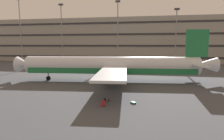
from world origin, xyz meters
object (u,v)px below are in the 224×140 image
Objects in this scene: backpack_upright at (105,100)px; airliner at (113,66)px; backpack_small at (109,100)px; suitcase_red at (133,103)px; suitcase_silver at (103,103)px.

airliner is at bearing 95.23° from backpack_upright.
airliner is 79.81× the size of backpack_small.
suitcase_red is at bearing -5.61° from backpack_small.
backpack_upright reaches higher than suitcase_red.
suitcase_red is 3.81m from backpack_upright.
backpack_upright is 0.91× the size of backpack_small.
airliner reaches higher than suitcase_red.
airliner is 14.02m from backpack_upright.
suitcase_red is 3.20m from backpack_small.
backpack_upright is at bearing -84.77° from airliner.
airliner is at bearing 97.64° from backpack_small.
backpack_upright is at bearing 96.20° from suitcase_silver.
suitcase_silver is (1.48, -15.77, -2.72)m from airliner.
suitcase_red is 1.65× the size of backpack_upright.
airliner is 47.70× the size of suitcase_silver.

